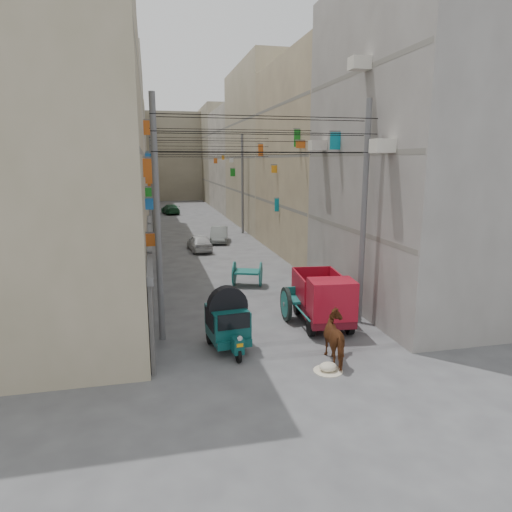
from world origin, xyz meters
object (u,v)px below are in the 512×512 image
object	(u,v)px
distant_car_white	(199,243)
tonga_cart	(301,303)
mini_truck	(325,302)
second_cart	(247,273)
feed_sack	(328,367)
horse	(338,339)
distant_car_green	(171,209)
auto_rickshaw	(228,321)
distant_car_grey	(219,235)

from	to	relation	value
distant_car_white	tonga_cart	bearing A→B (deg)	94.01
mini_truck	second_cart	xyz separation A→B (m)	(-1.56, 6.09, -0.31)
feed_sack	horse	world-z (taller)	horse
second_cart	feed_sack	size ratio (longest dim) A/B	3.18
second_cart	distant_car_green	bearing A→B (deg)	113.49
distant_car_white	distant_car_green	world-z (taller)	distant_car_white
auto_rickshaw	distant_car_green	xyz separation A→B (m)	(-0.06, 38.79, -0.38)
distant_car_grey	auto_rickshaw	bearing A→B (deg)	-87.01
feed_sack	second_cart	bearing A→B (deg)	92.26
auto_rickshaw	second_cart	xyz separation A→B (m)	(2.16, 7.16, -0.29)
tonga_cart	feed_sack	bearing A→B (deg)	-96.49
auto_rickshaw	tonga_cart	world-z (taller)	auto_rickshaw
auto_rickshaw	second_cart	bearing A→B (deg)	67.17
second_cart	distant_car_white	bearing A→B (deg)	117.64
feed_sack	distant_car_grey	size ratio (longest dim) A/B	0.15
second_cart	distant_car_white	distance (m)	9.34
auto_rickshaw	horse	bearing A→B (deg)	-35.72
feed_sack	distant_car_green	distance (m)	41.15
mini_truck	horse	size ratio (longest dim) A/B	2.11
distant_car_grey	mini_truck	bearing A→B (deg)	-75.94
auto_rickshaw	tonga_cart	xyz separation A→B (m)	(3.16, 2.06, -0.25)
auto_rickshaw	distant_car_green	distance (m)	38.79
auto_rickshaw	mini_truck	world-z (taller)	mini_truck
horse	auto_rickshaw	bearing A→B (deg)	-25.49
tonga_cart	distant_car_white	world-z (taller)	tonga_cart
distant_car_green	distant_car_grey	bearing A→B (deg)	88.16
distant_car_grey	distant_car_white	bearing A→B (deg)	-109.53
mini_truck	distant_car_white	world-z (taller)	mini_truck
feed_sack	tonga_cart	bearing A→B (deg)	81.63
horse	distant_car_white	bearing A→B (deg)	-78.88
auto_rickshaw	horse	distance (m)	3.51
mini_truck	distant_car_grey	size ratio (longest dim) A/B	1.07
mini_truck	distant_car_white	size ratio (longest dim) A/B	1.12
distant_car_white	horse	bearing A→B (deg)	91.73
tonga_cart	distant_car_grey	size ratio (longest dim) A/B	0.84
auto_rickshaw	tonga_cart	distance (m)	3.78
mini_truck	distant_car_grey	world-z (taller)	mini_truck
tonga_cart	mini_truck	size ratio (longest dim) A/B	0.79
mini_truck	feed_sack	world-z (taller)	mini_truck
second_cart	horse	size ratio (longest dim) A/B	0.96
mini_truck	second_cart	size ratio (longest dim) A/B	2.19
mini_truck	distant_car_grey	xyz separation A→B (m)	(-1.10, 18.42, -0.38)
auto_rickshaw	distant_car_white	distance (m)	16.44
auto_rickshaw	feed_sack	size ratio (longest dim) A/B	4.34
mini_truck	distant_car_grey	bearing A→B (deg)	99.58
feed_sack	horse	distance (m)	0.96
distant_car_grey	feed_sack	bearing A→B (deg)	-79.60
auto_rickshaw	horse	xyz separation A→B (m)	(3.05, -1.73, -0.19)
auto_rickshaw	feed_sack	xyz separation A→B (m)	(2.53, -2.27, -0.79)
mini_truck	distant_car_white	distance (m)	15.62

